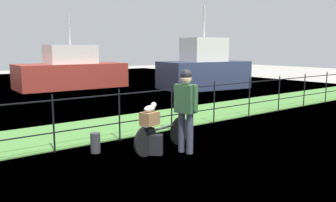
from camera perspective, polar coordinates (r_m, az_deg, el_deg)
The scene contains 12 objects.
ground_plane at distance 7.43m, azimuth 10.79°, elevation -7.85°, with size 60.00×60.00×0.00m, color #B2ADA3.
grass_strip at distance 9.93m, azimuth -4.07°, elevation -3.43°, with size 27.00×2.40×0.03m, color #569342.
harbor_water at distance 16.43m, azimuth -18.35°, elevation 0.92°, with size 30.00×30.00×0.00m, color #426684.
iron_fence at distance 8.77m, azimuth 0.61°, elevation -0.61°, with size 18.04×0.04×1.18m.
bicycle_main at distance 7.20m, azimuth -0.86°, elevation -5.55°, with size 1.66×0.44×0.61m.
wooden_crate at distance 6.81m, azimuth -3.01°, elevation -2.84°, with size 0.33×0.26×0.25m, color olive.
terrier_dog at distance 6.79m, azimuth -2.89°, elevation -1.14°, with size 0.32×0.20×0.18m.
cyclist_person at distance 6.92m, azimuth 2.92°, elevation -0.40°, with size 0.35×0.53×1.68m.
backpack_on_paving at distance 6.97m, azimuth -2.04°, elevation -7.10°, with size 0.28×0.18×0.40m, color black.
mooring_bollard at distance 7.23m, azimuth -11.73°, elevation -6.68°, with size 0.20×0.20×0.41m, color #38383D.
moored_boat_mid at distance 19.08m, azimuth -15.46°, elevation 4.62°, with size 5.58×2.56×3.84m.
moored_boat_far at distance 18.25m, azimuth 5.79°, elevation 5.10°, with size 4.71×3.00×4.19m.
Camera 1 is at (-5.37, -4.69, 2.09)m, focal length 37.49 mm.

